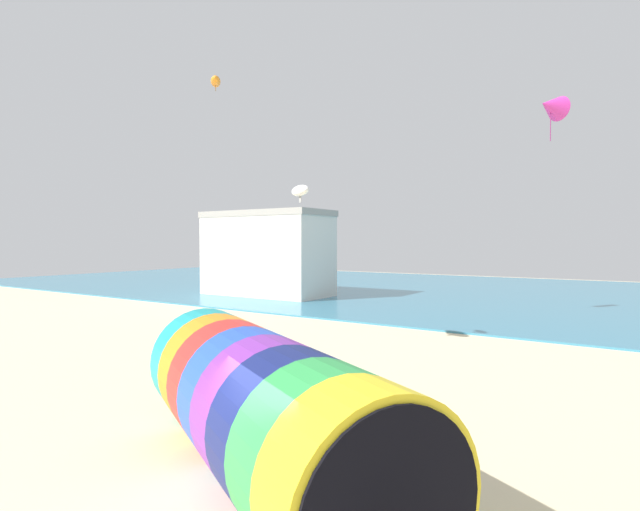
% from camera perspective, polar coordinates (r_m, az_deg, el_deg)
% --- Properties ---
extents(sea, '(120.00, 40.00, 0.10)m').
position_cam_1_polar(sea, '(44.38, 27.15, -4.33)').
color(sea, teal).
rests_on(sea, ground).
extents(giant_inflatable_tube, '(8.67, 6.43, 2.74)m').
position_cam_1_polar(giant_inflatable_tube, '(9.90, -6.62, -16.79)').
color(giant_inflatable_tube, teal).
rests_on(giant_inflatable_tube, ground).
extents(kite_magenta_delta, '(1.34, 1.38, 1.83)m').
position_cam_1_polar(kite_magenta_delta, '(21.46, 24.87, 15.23)').
color(kite_magenta_delta, '#D1339E').
extents(kite_orange_parafoil, '(0.94, 0.96, 0.50)m').
position_cam_1_polar(kite_orange_parafoil, '(19.85, -11.84, 18.88)').
color(kite_orange_parafoil, orange).
extents(kite_white_parafoil, '(1.53, 1.27, 0.78)m').
position_cam_1_polar(kite_white_parafoil, '(20.53, -2.28, 7.42)').
color(kite_white_parafoil, white).
extents(promenade_building, '(10.72, 5.05, 7.00)m').
position_cam_1_polar(promenade_building, '(41.30, -6.08, 0.21)').
color(promenade_building, silver).
rests_on(promenade_building, ground).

